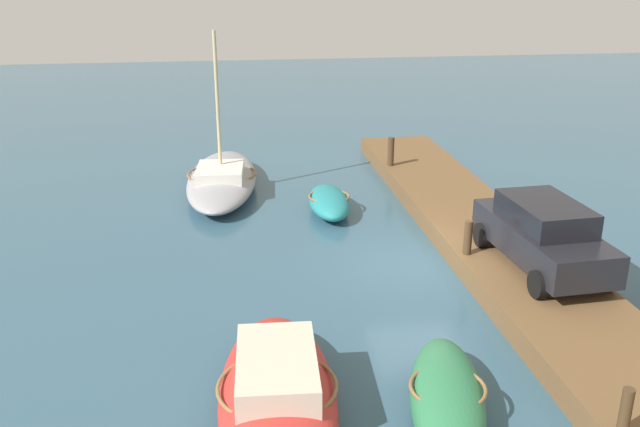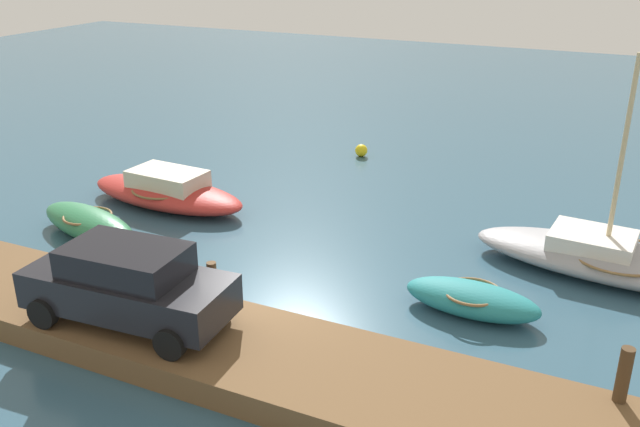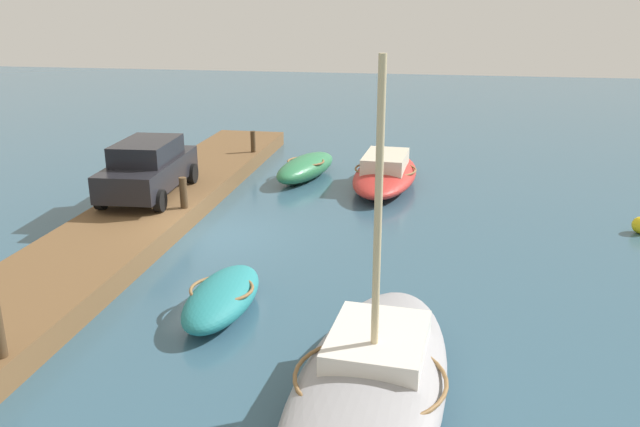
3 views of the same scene
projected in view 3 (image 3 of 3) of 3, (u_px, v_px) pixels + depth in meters
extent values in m
plane|color=#33566B|center=(213.00, 235.00, 18.17)|extent=(84.00, 84.00, 0.00)
cube|color=brown|center=(137.00, 221.00, 18.46)|extent=(23.98, 2.90, 0.56)
ellipsoid|color=#B72D28|center=(385.00, 175.00, 22.82)|extent=(5.72, 2.41, 0.79)
torus|color=olive|center=(385.00, 169.00, 22.76)|extent=(2.28, 2.28, 0.07)
cube|color=beige|center=(385.00, 161.00, 22.59)|extent=(2.43, 1.53, 0.54)
ellipsoid|color=teal|center=(222.00, 297.00, 13.57)|extent=(3.13, 1.37, 0.72)
torus|color=olive|center=(222.00, 289.00, 13.51)|extent=(1.38, 1.38, 0.07)
ellipsoid|color=#2D7A4C|center=(306.00, 167.00, 23.79)|extent=(4.08, 2.21, 0.83)
torus|color=olive|center=(306.00, 161.00, 23.72)|extent=(1.66, 1.66, 0.07)
ellipsoid|color=#939399|center=(370.00, 389.00, 10.32)|extent=(7.34, 2.93, 0.79)
torus|color=olive|center=(370.00, 377.00, 10.25)|extent=(2.63, 2.63, 0.07)
cube|color=silver|center=(378.00, 343.00, 10.80)|extent=(2.13, 1.71, 0.42)
cylinder|color=#C6B284|center=(378.00, 222.00, 9.77)|extent=(0.12, 0.12, 4.92)
cylinder|color=#47331E|center=(253.00, 142.00, 25.41)|extent=(0.19, 0.19, 0.83)
cylinder|color=#47331E|center=(183.00, 193.00, 18.59)|extent=(0.21, 0.21, 0.90)
cube|color=black|center=(149.00, 173.00, 19.71)|extent=(4.42, 1.99, 0.78)
cube|color=black|center=(147.00, 150.00, 19.49)|extent=(2.51, 1.66, 0.59)
cylinder|color=black|center=(160.00, 201.00, 18.31)|extent=(0.65, 0.26, 0.64)
cylinder|color=black|center=(101.00, 199.00, 18.50)|extent=(0.65, 0.26, 0.64)
cylinder|color=black|center=(192.00, 173.00, 21.16)|extent=(0.65, 0.26, 0.64)
cylinder|color=black|center=(141.00, 172.00, 21.36)|extent=(0.65, 0.26, 0.64)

